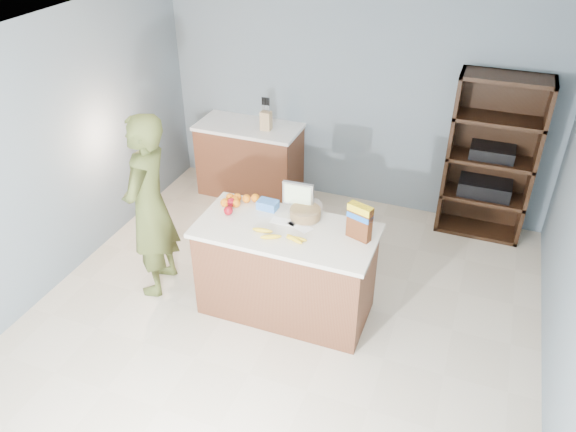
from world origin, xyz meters
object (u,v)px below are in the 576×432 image
(tv, at_px, (298,195))
(cereal_box, at_px, (360,219))
(person, at_px, (149,207))
(counter_peninsula, at_px, (286,273))
(shelving_unit, at_px, (491,160))

(tv, relative_size, cereal_box, 0.89)
(tv, bearing_deg, person, -161.93)
(counter_peninsula, relative_size, person, 0.87)
(counter_peninsula, bearing_deg, person, -175.29)
(counter_peninsula, relative_size, tv, 5.53)
(tv, bearing_deg, counter_peninsula, -89.16)
(person, distance_m, cereal_box, 1.92)
(shelving_unit, xyz_separation_m, tv, (-1.55, -1.74, 0.19))
(person, distance_m, tv, 1.36)
(shelving_unit, relative_size, person, 1.00)
(shelving_unit, distance_m, cereal_box, 2.19)
(counter_peninsula, distance_m, cereal_box, 0.91)
(shelving_unit, height_order, cereal_box, shelving_unit)
(counter_peninsula, xyz_separation_m, cereal_box, (0.61, 0.09, 0.67))
(counter_peninsula, bearing_deg, cereal_box, 7.90)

